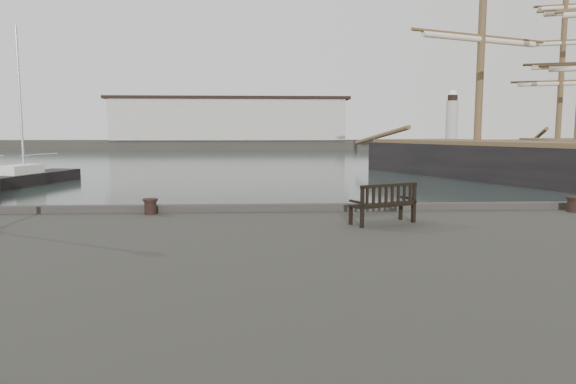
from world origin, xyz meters
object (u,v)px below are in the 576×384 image
yacht_d (29,181)px  tall_ship_far (576,161)px  bollard_left (150,206)px  bench (383,211)px  bollard_right (574,204)px

yacht_d → tall_ship_far: bearing=27.1°
bollard_left → yacht_d: size_ratio=0.04×
bench → bollard_right: 5.50m
tall_ship_far → bench: bearing=-107.8°
bollard_right → bench: bearing=-165.1°
bench → bollard_right: bench is taller
bench → bollard_right: (5.31, 1.41, -0.08)m
bollard_left → bollard_right: (10.82, -0.22, 0.00)m
bench → tall_ship_far: bearing=28.4°
bench → bollard_left: size_ratio=4.12×
bench → yacht_d: (-18.79, 24.97, -1.61)m
yacht_d → tall_ship_far: tall_ship_far is taller
tall_ship_far → bollard_left: bearing=-114.2°
bollard_left → tall_ship_far: tall_ship_far is taller
bollard_right → bollard_left: bearing=178.8°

